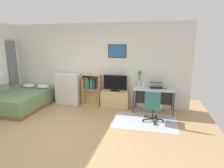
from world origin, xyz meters
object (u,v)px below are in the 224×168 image
Objects in this scene: computer_mouse at (166,88)px; dresser at (69,89)px; bookshelf at (91,87)px; wine_glass at (143,84)px; bed at (24,100)px; tv_stand at (115,99)px; office_chair at (153,106)px; desk at (154,92)px; laptop at (156,85)px; bamboo_vase at (140,78)px; television at (115,83)px.

dresser is at bearing 177.69° from computer_mouse.
bookshelf is 2.44m from computer_mouse.
bed is at bearing -171.57° from wine_glass.
bed is at bearing -171.84° from computer_mouse.
tv_stand is at bearing 166.50° from wine_glass.
computer_mouse is (1.56, -0.14, 0.48)m from tv_stand.
bed is 4.10m from office_chair.
wine_glass is (-0.31, -0.18, 0.26)m from desk.
laptop reaches higher than desk.
desk is (2.09, -0.09, -0.01)m from bookshelf.
bamboo_vase reaches higher than computer_mouse.
office_chair is (1.22, -0.93, -0.35)m from television.
wine_glass is at bearing 7.03° from bed.
bamboo_vase is at bearing 161.35° from desk.
bookshelf is (0.78, 0.06, 0.10)m from dresser.
bookshelf is 2.32m from office_chair.
desk is at bearing 163.10° from computer_mouse.
television is at bearing 179.10° from desk.
bookshelf is at bearing 177.61° from desk.
bed is 2.31× the size of office_chair.
tv_stand is at bearing 90.00° from television.
tv_stand is 1.84× the size of bamboo_vase.
television reaches higher than bed.
bamboo_vase reaches higher than office_chair.
computer_mouse reaches higher than tv_stand.
desk is at bearing -1.94° from tv_stand.
computer_mouse is at bearing -5.27° from tv_stand.
computer_mouse is 0.67m from wine_glass.
wine_glass is at bearing -12.17° from television.
bed is at bearing -165.22° from television.
bed is 2.22× the size of tv_stand.
laptop reaches higher than bed.
desk is at bearing 94.51° from office_chair.
television is 1.57m from computer_mouse.
wine_glass is at bearing -161.07° from laptop.
television reaches higher than wine_glass.
office_chair is (2.86, -0.94, -0.07)m from dresser.
bamboo_vase reaches higher than tv_stand.
laptop reaches higher than tv_stand.
tv_stand is 1.39m from laptop.
television is at bearing 171.76° from laptop.
desk is at bearing -0.90° from television.
bookshelf is 0.93m from tv_stand.
office_chair is (2.09, -1.00, -0.16)m from bookshelf.
office_chair is at bearing -66.54° from bamboo_vase.
bed is 1.66× the size of desk.
laptop is 0.31m from computer_mouse.
bed is 3.81m from bamboo_vase.
bed is 11.06× the size of wine_glass.
desk is 0.20m from laptop.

